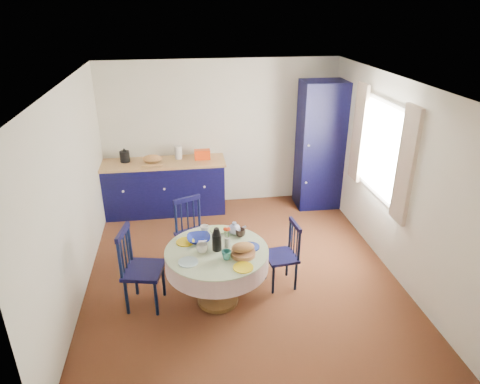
# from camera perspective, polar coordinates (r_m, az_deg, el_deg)

# --- Properties ---
(floor) EXTENTS (4.50, 4.50, 0.00)m
(floor) POSITION_cam_1_polar(r_m,az_deg,el_deg) (5.90, 0.06, -10.36)
(floor) COLOR black
(floor) RESTS_ON ground
(ceiling) EXTENTS (4.50, 4.50, 0.00)m
(ceiling) POSITION_cam_1_polar(r_m,az_deg,el_deg) (4.93, 0.08, 14.33)
(ceiling) COLOR white
(ceiling) RESTS_ON wall_back
(wall_back) EXTENTS (4.00, 0.02, 2.50)m
(wall_back) POSITION_cam_1_polar(r_m,az_deg,el_deg) (7.39, -2.56, 7.72)
(wall_back) COLOR white
(wall_back) RESTS_ON floor
(wall_left) EXTENTS (0.02, 4.50, 2.50)m
(wall_left) POSITION_cam_1_polar(r_m,az_deg,el_deg) (5.39, -21.45, -0.45)
(wall_left) COLOR white
(wall_left) RESTS_ON floor
(wall_right) EXTENTS (0.02, 4.50, 2.50)m
(wall_right) POSITION_cam_1_polar(r_m,az_deg,el_deg) (5.91, 19.64, 1.96)
(wall_right) COLOR white
(wall_right) RESTS_ON floor
(window) EXTENTS (0.10, 1.74, 1.45)m
(window) POSITION_cam_1_polar(r_m,az_deg,el_deg) (6.04, 18.35, 5.42)
(window) COLOR white
(window) RESTS_ON wall_right
(kitchen_counter) EXTENTS (2.04, 0.65, 1.15)m
(kitchen_counter) POSITION_cam_1_polar(r_m,az_deg,el_deg) (7.35, -9.98, 0.80)
(kitchen_counter) COLOR black
(kitchen_counter) RESTS_ON floor
(pantry_cabinet) EXTENTS (0.77, 0.57, 2.18)m
(pantry_cabinet) POSITION_cam_1_polar(r_m,az_deg,el_deg) (7.42, 10.73, 6.07)
(pantry_cabinet) COLOR black
(pantry_cabinet) RESTS_ON floor
(dining_table) EXTENTS (1.20, 1.20, 1.00)m
(dining_table) POSITION_cam_1_polar(r_m,az_deg,el_deg) (5.03, -2.98, -8.84)
(dining_table) COLOR #563D18
(dining_table) RESTS_ON floor
(chair_left) EXTENTS (0.52, 0.53, 1.01)m
(chair_left) POSITION_cam_1_polar(r_m,az_deg,el_deg) (5.16, -13.23, -9.84)
(chair_left) COLOR black
(chair_left) RESTS_ON floor
(chair_far) EXTENTS (0.55, 0.54, 0.96)m
(chair_far) POSITION_cam_1_polar(r_m,az_deg,el_deg) (5.82, -6.31, -5.43)
(chair_far) COLOR black
(chair_far) RESTS_ON floor
(chair_right) EXTENTS (0.41, 0.42, 0.87)m
(chair_right) POSITION_cam_1_polar(r_m,az_deg,el_deg) (5.43, 5.88, -8.26)
(chair_right) COLOR black
(chair_right) RESTS_ON floor
(mug_a) EXTENTS (0.13, 0.13, 0.11)m
(mug_a) POSITION_cam_1_polar(r_m,az_deg,el_deg) (4.91, -5.06, -7.46)
(mug_a) COLOR silver
(mug_a) RESTS_ON dining_table
(mug_b) EXTENTS (0.11, 0.11, 0.10)m
(mug_b) POSITION_cam_1_polar(r_m,az_deg,el_deg) (4.78, -1.81, -8.38)
(mug_b) COLOR #327D76
(mug_b) RESTS_ON dining_table
(mug_c) EXTENTS (0.12, 0.12, 0.10)m
(mug_c) POSITION_cam_1_polar(r_m,az_deg,el_deg) (5.20, 0.06, -5.45)
(mug_c) COLOR black
(mug_c) RESTS_ON dining_table
(mug_d) EXTENTS (0.11, 0.11, 0.10)m
(mug_d) POSITION_cam_1_polar(r_m,az_deg,el_deg) (5.28, -4.74, -5.02)
(mug_d) COLOR silver
(mug_d) RESTS_ON dining_table
(cobalt_bowl) EXTENTS (0.28, 0.28, 0.07)m
(cobalt_bowl) POSITION_cam_1_polar(r_m,az_deg,el_deg) (5.13, -5.52, -6.24)
(cobalt_bowl) COLOR navy
(cobalt_bowl) RESTS_ON dining_table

